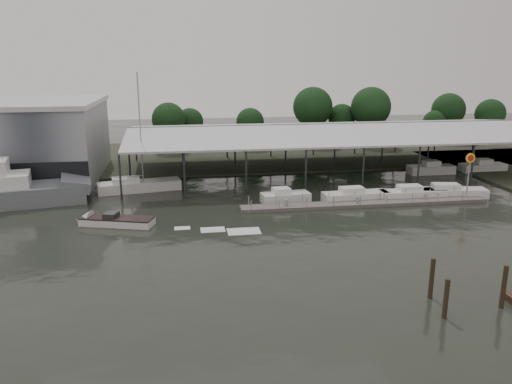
{
  "coord_description": "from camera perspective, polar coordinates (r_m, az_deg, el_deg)",
  "views": [
    {
      "loc": [
        -5.24,
        -40.57,
        15.55
      ],
      "look_at": [
        2.4,
        8.33,
        2.5
      ],
      "focal_mm": 35.0,
      "sensor_mm": 36.0,
      "label": 1
    }
  ],
  "objects": [
    {
      "name": "ground",
      "position": [
        43.77,
        -1.43,
        -6.05
      ],
      "size": [
        200.0,
        200.0,
        0.0
      ],
      "primitive_type": "plane",
      "color": "black",
      "rests_on": "ground"
    },
    {
      "name": "land_strip_far",
      "position": [
        84.17,
        -5.17,
        4.13
      ],
      "size": [
        140.0,
        30.0,
        0.3
      ],
      "color": "#3A4130",
      "rests_on": "ground"
    },
    {
      "name": "storage_warehouse",
      "position": [
        74.8,
        -26.62,
        5.33
      ],
      "size": [
        24.5,
        20.5,
        10.5
      ],
      "color": "gray",
      "rests_on": "ground"
    },
    {
      "name": "covered_boat_shed",
      "position": [
        72.7,
        9.08,
        7.14
      ],
      "size": [
        58.24,
        24.0,
        6.96
      ],
      "color": "silver",
      "rests_on": "ground"
    },
    {
      "name": "floating_dock",
      "position": [
        56.59,
        12.44,
        -1.32
      ],
      "size": [
        28.0,
        2.0,
        1.4
      ],
      "color": "#5F5A54",
      "rests_on": "ground"
    },
    {
      "name": "shell_fuel_sign",
      "position": [
        61.09,
        23.21,
        2.6
      ],
      "size": [
        1.1,
        0.18,
        5.55
      ],
      "color": "#929597",
      "rests_on": "ground"
    },
    {
      "name": "grey_trawler",
      "position": [
        61.53,
        -27.07,
        -0.0
      ],
      "size": [
        19.0,
        8.47,
        8.84
      ],
      "rotation": [
        0.0,
        0.0,
        0.2
      ],
      "color": "slate",
      "rests_on": "ground"
    },
    {
      "name": "white_sailboat",
      "position": [
        63.07,
        -13.33,
        0.71
      ],
      "size": [
        10.26,
        4.42,
        14.52
      ],
      "rotation": [
        0.0,
        0.0,
        0.19
      ],
      "color": "white",
      "rests_on": "ground"
    },
    {
      "name": "speedboat_underway",
      "position": [
        50.82,
        -16.26,
        -3.19
      ],
      "size": [
        18.33,
        7.29,
        2.0
      ],
      "rotation": [
        0.0,
        0.0,
        2.84
      ],
      "color": "white",
      "rests_on": "ground"
    },
    {
      "name": "moored_cruiser_0",
      "position": [
        56.67,
        3.31,
        -0.54
      ],
      "size": [
        5.69,
        2.73,
        1.7
      ],
      "rotation": [
        0.0,
        0.0,
        0.1
      ],
      "color": "white",
      "rests_on": "ground"
    },
    {
      "name": "moored_cruiser_1",
      "position": [
        58.05,
        11.24,
        -0.43
      ],
      "size": [
        7.71,
        2.64,
        1.7
      ],
      "rotation": [
        0.0,
        0.0,
        0.06
      ],
      "color": "white",
      "rests_on": "ground"
    },
    {
      "name": "moored_cruiser_2",
      "position": [
        60.59,
        17.45,
        -0.2
      ],
      "size": [
        7.7,
        2.24,
        1.7
      ],
      "rotation": [
        0.0,
        0.0,
        -0.0
      ],
      "color": "white",
      "rests_on": "ground"
    },
    {
      "name": "moored_cruiser_3",
      "position": [
        62.77,
        21.14,
        -0.01
      ],
      "size": [
        8.85,
        3.53,
        1.7
      ],
      "rotation": [
        0.0,
        0.0,
        -0.16
      ],
      "color": "white",
      "rests_on": "ground"
    },
    {
      "name": "mooring_pilings",
      "position": [
        35.09,
        25.7,
        -11.26
      ],
      "size": [
        7.34,
        7.72,
        3.52
      ],
      "color": "#382C1C",
      "rests_on": "ground"
    },
    {
      "name": "horizon_tree_line",
      "position": [
        94.86,
        10.08,
        8.92
      ],
      "size": [
        66.63,
        9.4,
        10.97
      ],
      "color": "#302015",
      "rests_on": "ground"
    }
  ]
}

